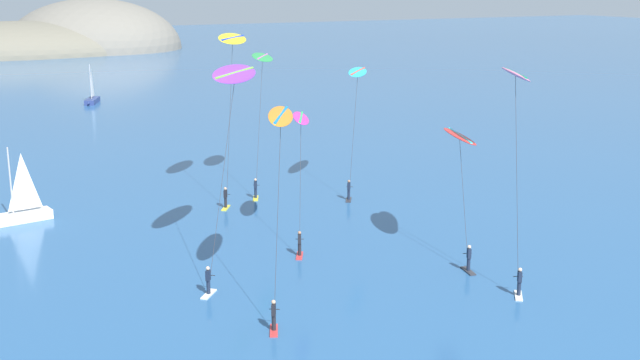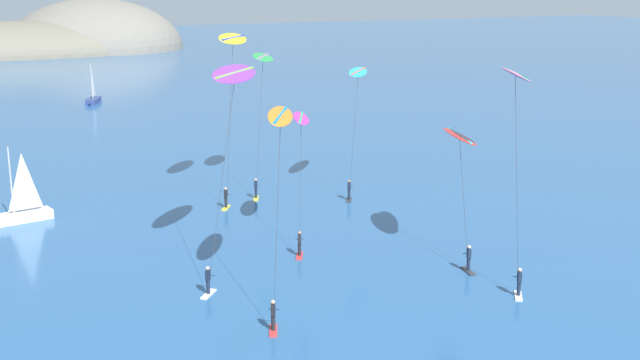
# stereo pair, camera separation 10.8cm
# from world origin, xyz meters

# --- Properties ---
(headland_island) EXTENTS (78.61, 47.88, 26.24)m
(headland_island) POSITION_xyz_m (14.26, 193.79, 0.00)
(headland_island) COLOR #6B6656
(headland_island) RESTS_ON ground
(sailboat_near) EXTENTS (5.97, 2.19, 5.70)m
(sailboat_near) POSITION_xyz_m (-17.11, 41.06, 0.64)
(sailboat_near) COLOR white
(sailboat_near) RESTS_ON ground
(sailboat_far) EXTENTS (3.26, 5.81, 5.70)m
(sailboat_far) POSITION_xyz_m (0.84, 98.85, 0.64)
(sailboat_far) COLOR navy
(sailboat_far) RESTS_ON ground
(kitesurfer_yellow) EXTENTS (4.74, 5.57, 13.47)m
(kitesurfer_yellow) POSITION_xyz_m (-0.15, 39.51, 12.13)
(kitesurfer_yellow) COLOR yellow
(kitesurfer_yellow) RESTS_ON ground
(kitesurfer_red) EXTENTS (3.37, 6.39, 8.23)m
(kitesurfer_red) POSITION_xyz_m (7.35, 19.96, 7.36)
(kitesurfer_red) COLOR #2D2D33
(kitesurfer_red) RESTS_ON ground
(kitesurfer_green) EXTENTS (4.94, 6.94, 11.54)m
(kitesurfer_green) POSITION_xyz_m (3.64, 42.48, 10.36)
(kitesurfer_green) COLOR yellow
(kitesurfer_green) RESTS_ON ground
(kitesurfer_magenta) EXTENTS (3.87, 6.27, 8.81)m
(kitesurfer_magenta) POSITION_xyz_m (-0.06, 27.57, 7.61)
(kitesurfer_magenta) COLOR red
(kitesurfer_magenta) RESTS_ON ground
(kitesurfer_orange) EXTENTS (4.60, 6.92, 10.83)m
(kitesurfer_orange) POSITION_xyz_m (-5.91, 18.06, 9.64)
(kitesurfer_orange) COLOR red
(kitesurfer_orange) RESTS_ON ground
(kitesurfer_cyan) EXTENTS (5.01, 5.64, 10.47)m
(kitesurfer_cyan) POSITION_xyz_m (9.85, 37.26, 9.27)
(kitesurfer_cyan) COLOR #2D2D33
(kitesurfer_cyan) RESTS_ON ground
(kitesurfer_purple) EXTENTS (6.67, 7.11, 12.57)m
(kitesurfer_purple) POSITION_xyz_m (-5.96, 24.51, 11.31)
(kitesurfer_purple) COLOR silver
(kitesurfer_purple) RESTS_ON ground
(kitesurfer_pink) EXTENTS (4.06, 6.54, 12.53)m
(kitesurfer_pink) POSITION_xyz_m (7.95, 15.78, 11.13)
(kitesurfer_pink) COLOR silver
(kitesurfer_pink) RESTS_ON ground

